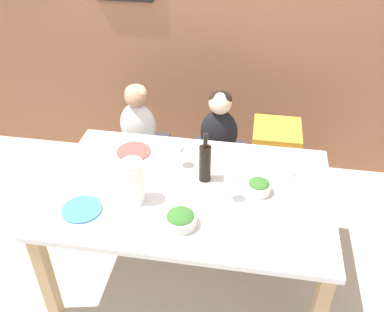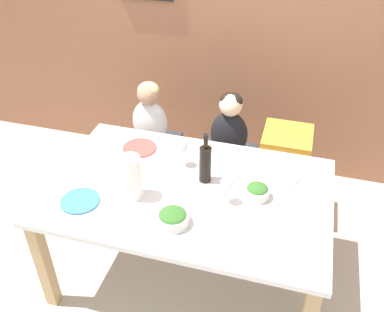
{
  "view_description": "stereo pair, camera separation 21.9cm",
  "coord_description": "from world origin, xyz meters",
  "px_view_note": "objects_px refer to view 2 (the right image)",
  "views": [
    {
      "loc": [
        0.32,
        -1.85,
        2.33
      ],
      "look_at": [
        0.0,
        0.08,
        0.9
      ],
      "focal_mm": 40.0,
      "sensor_mm": 36.0,
      "label": 1
    },
    {
      "loc": [
        0.53,
        -1.81,
        2.33
      ],
      "look_at": [
        0.0,
        0.08,
        0.9
      ],
      "focal_mm": 40.0,
      "sensor_mm": 36.0,
      "label": 2
    }
  ],
  "objects_px": {
    "paper_towel_roll": "(131,177)",
    "dinner_plate_back_right": "(282,174)",
    "chair_far_left": "(152,150)",
    "wine_glass_far": "(182,148)",
    "wine_glass_near": "(227,184)",
    "dinner_plate_back_left": "(140,148)",
    "person_child_center": "(230,125)",
    "salad_bowl_small": "(257,191)",
    "chair_far_center": "(227,163)",
    "salad_bowl_large": "(172,218)",
    "chair_right_highchair": "(285,153)",
    "dinner_plate_front_left": "(80,201)",
    "wine_bottle": "(205,163)",
    "person_child_left": "(150,113)"
  },
  "relations": [
    {
      "from": "person_child_left",
      "to": "salad_bowl_small",
      "type": "distance_m",
      "value": 1.15
    },
    {
      "from": "wine_glass_far",
      "to": "dinner_plate_back_right",
      "type": "relative_size",
      "value": 0.79
    },
    {
      "from": "wine_glass_far",
      "to": "dinner_plate_back_left",
      "type": "bearing_deg",
      "value": 164.04
    },
    {
      "from": "salad_bowl_large",
      "to": "dinner_plate_front_left",
      "type": "xyz_separation_m",
      "value": [
        -0.54,
        0.02,
        -0.03
      ]
    },
    {
      "from": "person_child_center",
      "to": "wine_glass_far",
      "type": "relative_size",
      "value": 2.9
    },
    {
      "from": "person_child_center",
      "to": "wine_bottle",
      "type": "bearing_deg",
      "value": -91.39
    },
    {
      "from": "person_child_center",
      "to": "salad_bowl_small",
      "type": "distance_m",
      "value": 0.77
    },
    {
      "from": "dinner_plate_back_right",
      "to": "paper_towel_roll",
      "type": "bearing_deg",
      "value": -152.16
    },
    {
      "from": "person_child_center",
      "to": "paper_towel_roll",
      "type": "relative_size",
      "value": 1.9
    },
    {
      "from": "chair_right_highchair",
      "to": "wine_bottle",
      "type": "bearing_deg",
      "value": -123.63
    },
    {
      "from": "dinner_plate_front_left",
      "to": "wine_bottle",
      "type": "bearing_deg",
      "value": 31.06
    },
    {
      "from": "chair_right_highchair",
      "to": "person_child_center",
      "type": "height_order",
      "value": "person_child_center"
    },
    {
      "from": "wine_glass_far",
      "to": "dinner_plate_back_right",
      "type": "bearing_deg",
      "value": 6.18
    },
    {
      "from": "person_child_center",
      "to": "salad_bowl_large",
      "type": "bearing_deg",
      "value": -95.04
    },
    {
      "from": "wine_glass_near",
      "to": "dinner_plate_front_left",
      "type": "relative_size",
      "value": 0.79
    },
    {
      "from": "dinner_plate_back_left",
      "to": "chair_right_highchair",
      "type": "bearing_deg",
      "value": 25.84
    },
    {
      "from": "wine_glass_near",
      "to": "dinner_plate_front_left",
      "type": "bearing_deg",
      "value": -164.13
    },
    {
      "from": "wine_bottle",
      "to": "wine_glass_near",
      "type": "bearing_deg",
      "value": -43.5
    },
    {
      "from": "dinner_plate_back_right",
      "to": "salad_bowl_small",
      "type": "bearing_deg",
      "value": -115.55
    },
    {
      "from": "chair_right_highchair",
      "to": "paper_towel_roll",
      "type": "relative_size",
      "value": 2.76
    },
    {
      "from": "chair_far_left",
      "to": "dinner_plate_back_right",
      "type": "relative_size",
      "value": 2.14
    },
    {
      "from": "wine_glass_far",
      "to": "dinner_plate_back_left",
      "type": "xyz_separation_m",
      "value": [
        -0.32,
        0.09,
        -0.12
      ]
    },
    {
      "from": "chair_far_center",
      "to": "wine_glass_near",
      "type": "relative_size",
      "value": 2.7
    },
    {
      "from": "dinner_plate_back_right",
      "to": "chair_right_highchair",
      "type": "bearing_deg",
      "value": 90.59
    },
    {
      "from": "person_child_left",
      "to": "chair_far_left",
      "type": "bearing_deg",
      "value": -90.0
    },
    {
      "from": "chair_far_center",
      "to": "salad_bowl_small",
      "type": "relative_size",
      "value": 3.33
    },
    {
      "from": "dinner_plate_back_left",
      "to": "person_child_center",
      "type": "bearing_deg",
      "value": 41.33
    },
    {
      "from": "person_child_left",
      "to": "dinner_plate_back_left",
      "type": "relative_size",
      "value": 2.29
    },
    {
      "from": "chair_far_left",
      "to": "chair_right_highchair",
      "type": "distance_m",
      "value": 1.03
    },
    {
      "from": "dinner_plate_back_right",
      "to": "dinner_plate_back_left",
      "type": "bearing_deg",
      "value": 178.4
    },
    {
      "from": "paper_towel_roll",
      "to": "dinner_plate_back_right",
      "type": "bearing_deg",
      "value": 27.84
    },
    {
      "from": "wine_glass_far",
      "to": "wine_glass_near",
      "type": "bearing_deg",
      "value": -37.81
    },
    {
      "from": "wine_bottle",
      "to": "dinner_plate_front_left",
      "type": "xyz_separation_m",
      "value": [
        -0.62,
        -0.37,
        -0.12
      ]
    },
    {
      "from": "wine_glass_near",
      "to": "dinner_plate_back_right",
      "type": "relative_size",
      "value": 0.79
    },
    {
      "from": "paper_towel_roll",
      "to": "wine_glass_near",
      "type": "xyz_separation_m",
      "value": [
        0.52,
        0.09,
        -0.0
      ]
    },
    {
      "from": "wine_glass_near",
      "to": "wine_glass_far",
      "type": "bearing_deg",
      "value": 142.19
    },
    {
      "from": "salad_bowl_small",
      "to": "dinner_plate_back_right",
      "type": "distance_m",
      "value": 0.27
    },
    {
      "from": "wine_bottle",
      "to": "wine_glass_far",
      "type": "relative_size",
      "value": 1.85
    },
    {
      "from": "paper_towel_roll",
      "to": "wine_glass_near",
      "type": "bearing_deg",
      "value": 10.22
    },
    {
      "from": "chair_far_center",
      "to": "chair_right_highchair",
      "type": "bearing_deg",
      "value": -0.0
    },
    {
      "from": "chair_right_highchair",
      "to": "wine_bottle",
      "type": "height_order",
      "value": "wine_bottle"
    },
    {
      "from": "salad_bowl_large",
      "to": "dinner_plate_back_right",
      "type": "bearing_deg",
      "value": 48.07
    },
    {
      "from": "salad_bowl_small",
      "to": "dinner_plate_front_left",
      "type": "height_order",
      "value": "salad_bowl_small"
    },
    {
      "from": "wine_bottle",
      "to": "dinner_plate_back_right",
      "type": "bearing_deg",
      "value": 21.67
    },
    {
      "from": "chair_far_left",
      "to": "dinner_plate_front_left",
      "type": "height_order",
      "value": "dinner_plate_front_left"
    },
    {
      "from": "salad_bowl_small",
      "to": "dinner_plate_front_left",
      "type": "distance_m",
      "value": 0.99
    },
    {
      "from": "chair_far_left",
      "to": "dinner_plate_front_left",
      "type": "bearing_deg",
      "value": -91.84
    },
    {
      "from": "salad_bowl_small",
      "to": "chair_far_center",
      "type": "bearing_deg",
      "value": 113.15
    },
    {
      "from": "person_child_center",
      "to": "paper_towel_roll",
      "type": "xyz_separation_m",
      "value": [
        -0.37,
        -0.89,
        0.13
      ]
    },
    {
      "from": "dinner_plate_front_left",
      "to": "dinner_plate_back_right",
      "type": "bearing_deg",
      "value": 27.39
    }
  ]
}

